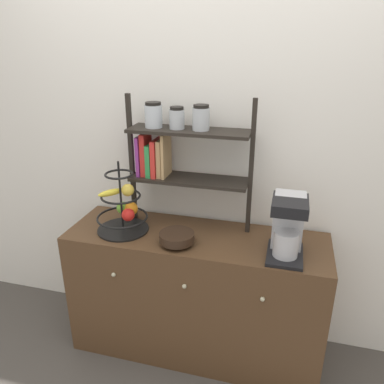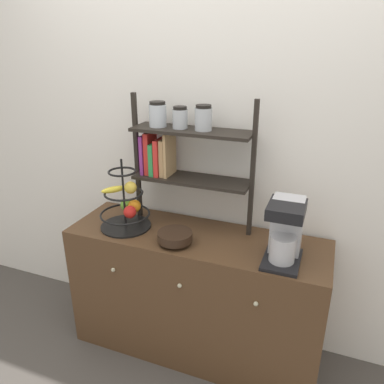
% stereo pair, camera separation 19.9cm
% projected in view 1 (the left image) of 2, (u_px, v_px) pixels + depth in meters
% --- Properties ---
extents(ground_plane, '(12.00, 12.00, 0.00)m').
position_uv_depth(ground_plane, '(185.00, 373.00, 2.17)').
color(ground_plane, '#47423D').
extents(wall_back, '(7.00, 0.05, 2.60)m').
position_uv_depth(wall_back, '(208.00, 134.00, 2.14)').
color(wall_back, silver).
rests_on(wall_back, ground_plane).
extents(sideboard, '(1.46, 0.48, 0.79)m').
position_uv_depth(sideboard, '(196.00, 294.00, 2.23)').
color(sideboard, '#4C331E').
rests_on(sideboard, ground_plane).
extents(coffee_maker, '(0.18, 0.25, 0.31)m').
position_uv_depth(coffee_maker, '(288.00, 225.00, 1.85)').
color(coffee_maker, black).
rests_on(coffee_maker, sideboard).
extents(fruit_stand, '(0.29, 0.29, 0.41)m').
position_uv_depth(fruit_stand, '(123.00, 209.00, 2.10)').
color(fruit_stand, black).
rests_on(fruit_stand, sideboard).
extents(wooden_bowl, '(0.19, 0.19, 0.07)m').
position_uv_depth(wooden_bowl, '(177.00, 238.00, 1.98)').
color(wooden_bowl, black).
rests_on(wooden_bowl, sideboard).
extents(shelf_hutch, '(0.71, 0.20, 0.75)m').
position_uv_depth(shelf_hutch, '(174.00, 148.00, 2.06)').
color(shelf_hutch, black).
rests_on(shelf_hutch, sideboard).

